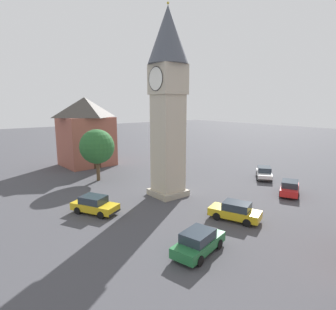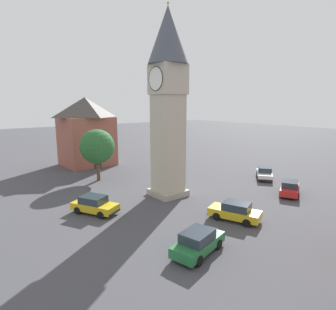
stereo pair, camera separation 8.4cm
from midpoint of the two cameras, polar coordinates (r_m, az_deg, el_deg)
The scene contains 10 objects.
ground_plane at distance 29.19m, azimuth 0.08°, elevation -8.27°, with size 200.00×200.00×0.00m, color #424247.
clock_tower at distance 27.68m, azimuth 0.09°, elevation 13.68°, with size 3.94×3.94×18.75m.
car_blue_kerb at distance 25.19m, azimuth -14.90°, elevation -9.90°, with size 4.44×3.42×1.53m.
car_silver_kerb at distance 23.64m, azimuth 13.81°, elevation -11.23°, with size 4.46×3.06×1.53m.
car_red_corner at distance 37.19m, azimuth 19.39°, elevation -3.53°, with size 3.83×4.31×1.53m.
car_white_side at distance 31.72m, azimuth 23.98°, elevation -6.22°, with size 3.33×4.45×1.53m.
car_black_far at distance 18.45m, azimuth 6.40°, elevation -17.45°, with size 2.65×4.42×1.53m.
pedestrian at distance 32.81m, azimuth -2.17°, elevation -4.31°, with size 0.56×0.25×1.69m.
tree at distance 34.81m, azimuth -14.39°, elevation 1.69°, with size 4.24×4.24×6.40m.
building_terrace_right at distance 44.35m, azimuth -16.51°, elevation 4.81°, with size 7.30×7.67×10.44m.
Camera 2 is at (21.75, -17.05, 9.39)m, focal length 29.42 mm.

